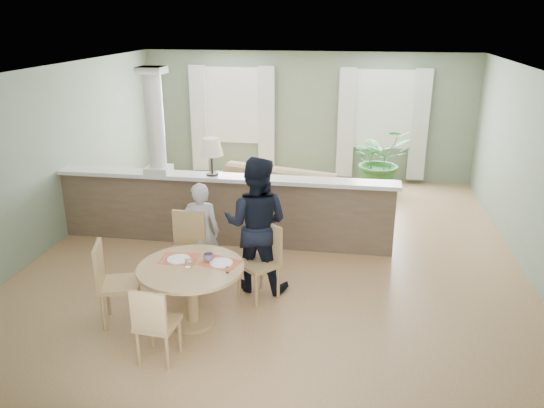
% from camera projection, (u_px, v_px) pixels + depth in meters
% --- Properties ---
extents(ground, '(8.00, 8.00, 0.00)m').
position_uv_depth(ground, '(278.00, 252.00, 8.07)').
color(ground, tan).
rests_on(ground, ground).
extents(room_shell, '(7.02, 8.02, 2.71)m').
position_uv_depth(room_shell, '(283.00, 126.00, 8.04)').
color(room_shell, gray).
rests_on(room_shell, ground).
extents(pony_wall, '(5.32, 0.38, 2.70)m').
position_uv_depth(pony_wall, '(217.00, 200.00, 8.16)').
color(pony_wall, '#715F48').
rests_on(pony_wall, ground).
extents(sofa, '(2.97, 1.77, 0.81)m').
position_uv_depth(sofa, '(271.00, 196.00, 9.30)').
color(sofa, '#9B8554').
rests_on(sofa, ground).
extents(houseplant, '(1.57, 1.52, 1.34)m').
position_uv_depth(houseplant, '(380.00, 160.00, 10.58)').
color(houseplant, '#2C6528').
rests_on(houseplant, ground).
extents(dining_table, '(1.21, 1.21, 0.83)m').
position_uv_depth(dining_table, '(192.00, 278.00, 6.03)').
color(dining_table, tan).
rests_on(dining_table, ground).
extents(chair_far_boy, '(0.47, 0.47, 1.01)m').
position_uv_depth(chair_far_boy, '(187.00, 247.00, 6.89)').
color(chair_far_boy, tan).
rests_on(chair_far_boy, ground).
extents(chair_far_man, '(0.61, 0.61, 0.96)m').
position_uv_depth(chair_far_man, '(263.00, 258.00, 6.65)').
color(chair_far_man, tan).
rests_on(chair_far_man, ground).
extents(chair_near, '(0.42, 0.42, 0.87)m').
position_uv_depth(chair_near, '(154.00, 322.00, 5.35)').
color(chair_near, tan).
rests_on(chair_near, ground).
extents(chair_side, '(0.56, 0.56, 0.99)m').
position_uv_depth(chair_side, '(112.00, 280.00, 6.06)').
color(chair_side, tan).
rests_on(chair_side, ground).
extents(child_person, '(0.55, 0.41, 1.37)m').
position_uv_depth(child_person, '(201.00, 232.00, 7.04)').
color(child_person, '#9F9FA4').
rests_on(child_person, ground).
extents(man_person, '(0.91, 0.74, 1.78)m').
position_uv_depth(man_person, '(256.00, 224.00, 6.74)').
color(man_person, black).
rests_on(man_person, ground).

